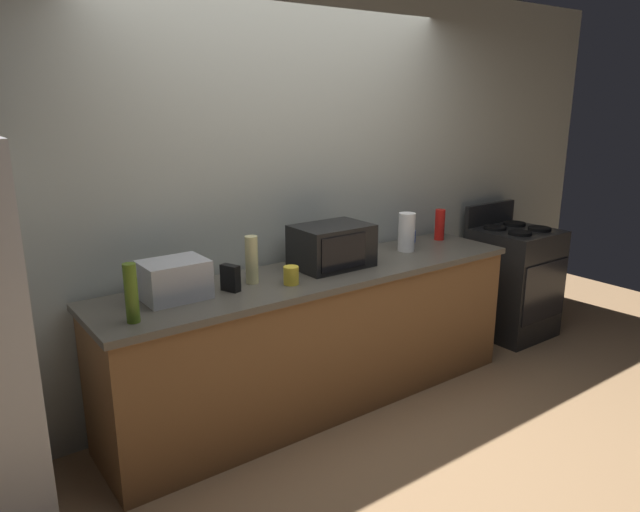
% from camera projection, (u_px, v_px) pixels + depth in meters
% --- Properties ---
extents(ground_plane, '(8.00, 8.00, 0.00)m').
position_uv_depth(ground_plane, '(359.00, 428.00, 3.56)').
color(ground_plane, '#93704C').
extents(back_wall, '(6.40, 0.10, 2.70)m').
position_uv_depth(back_wall, '(283.00, 191.00, 3.84)').
color(back_wall, '#9EA399').
rests_on(back_wall, ground_plane).
extents(counter_run, '(2.84, 0.64, 0.90)m').
position_uv_depth(counter_run, '(320.00, 338.00, 3.75)').
color(counter_run, brown).
rests_on(counter_run, ground_plane).
extents(stove_range, '(0.60, 0.61, 1.08)m').
position_uv_depth(stove_range, '(512.00, 281.00, 4.89)').
color(stove_range, black).
rests_on(stove_range, ground_plane).
extents(microwave, '(0.48, 0.35, 0.27)m').
position_uv_depth(microwave, '(332.00, 246.00, 3.71)').
color(microwave, black).
rests_on(microwave, counter_run).
extents(toaster_oven, '(0.34, 0.26, 0.21)m').
position_uv_depth(toaster_oven, '(174.00, 280.00, 3.13)').
color(toaster_oven, '#B7BABF').
rests_on(toaster_oven, counter_run).
extents(paper_towel_roll, '(0.12, 0.12, 0.27)m').
position_uv_depth(paper_towel_roll, '(407.00, 232.00, 4.09)').
color(paper_towel_roll, white).
rests_on(paper_towel_roll, counter_run).
extents(cordless_phone, '(0.09, 0.12, 0.15)m').
position_uv_depth(cordless_phone, '(230.00, 278.00, 3.26)').
color(cordless_phone, black).
rests_on(cordless_phone, counter_run).
extents(bottle_hot_sauce, '(0.07, 0.07, 0.23)m').
position_uv_depth(bottle_hot_sauce, '(440.00, 225.00, 4.42)').
color(bottle_hot_sauce, red).
rests_on(bottle_hot_sauce, counter_run).
extents(bottle_vinegar, '(0.07, 0.07, 0.28)m').
position_uv_depth(bottle_vinegar, '(252.00, 260.00, 3.38)').
color(bottle_vinegar, beige).
rests_on(bottle_vinegar, counter_run).
extents(bottle_olive_oil, '(0.06, 0.06, 0.29)m').
position_uv_depth(bottle_olive_oil, '(131.00, 293.00, 2.78)').
color(bottle_olive_oil, '#4C6B19').
rests_on(bottle_olive_oil, counter_run).
extents(mug_blue, '(0.08, 0.08, 0.09)m').
position_uv_depth(mug_blue, '(410.00, 236.00, 4.36)').
color(mug_blue, '#2D4CB2').
rests_on(mug_blue, counter_run).
extents(mug_yellow, '(0.09, 0.09, 0.11)m').
position_uv_depth(mug_yellow, '(291.00, 275.00, 3.38)').
color(mug_yellow, yellow).
rests_on(mug_yellow, counter_run).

